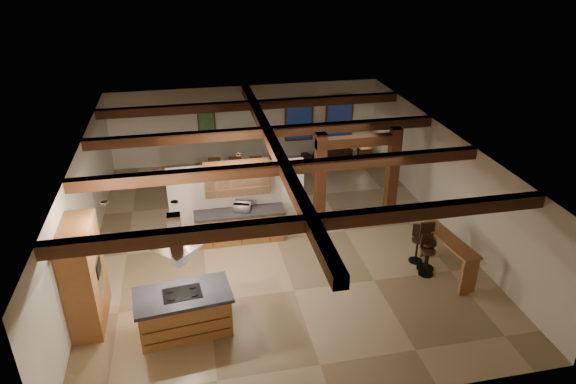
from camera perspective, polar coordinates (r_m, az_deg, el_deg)
name	(u,v)px	position (r m, az deg, el deg)	size (l,w,h in m)	color
ground	(276,238)	(14.76, -1.36, -5.17)	(12.00, 12.00, 0.00)	tan
room_walls	(275,182)	(13.91, -1.43, 1.09)	(12.00, 12.00, 12.00)	beige
ceiling_beams	(275,149)	(13.52, -1.48, 4.84)	(10.00, 12.00, 0.28)	#401E10
timber_posts	(357,168)	(14.95, 7.70, 2.65)	(2.50, 0.30, 2.90)	#401E10
partition_wall	(237,200)	(14.54, -5.64, -0.86)	(3.80, 0.18, 2.20)	beige
pantry_cabinet	(84,276)	(12.02, -21.72, -8.64)	(0.67, 1.60, 2.40)	olive
back_counter	(240,226)	(14.49, -5.36, -3.74)	(2.50, 0.66, 0.94)	olive
upper_display_cabinet	(237,178)	(14.04, -5.69, 1.52)	(1.80, 0.36, 0.95)	olive
range_hood	(179,262)	(10.79, -12.05, -7.67)	(1.10, 1.10, 1.40)	silver
back_windows	(319,118)	(19.98, 3.49, 8.19)	(2.70, 0.07, 1.70)	#401E10
framed_art	(206,120)	(19.30, -9.06, 7.87)	(0.65, 0.05, 0.85)	#401E10
recessed_cans	(177,184)	(11.53, -12.23, 0.85)	(3.16, 2.46, 0.03)	silver
kitchen_island	(184,312)	(11.54, -11.45, -12.92)	(2.14, 1.29, 1.01)	olive
dining_table	(236,186)	(17.12, -5.79, 0.69)	(1.92, 1.07, 0.68)	#381E0E
sofa	(327,154)	(19.83, 4.35, 4.26)	(1.89, 0.74, 0.55)	black
microwave	(242,207)	(14.21, -5.10, -1.65)	(0.45, 0.31, 0.25)	silver
bar_counter	(448,250)	(13.58, 17.38, -6.20)	(0.73, 1.97, 1.01)	olive
side_table	(365,154)	(19.87, 8.50, 4.14)	(0.48, 0.48, 0.60)	#401E10
table_lamp	(365,141)	(19.67, 8.60, 5.57)	(0.28, 0.28, 0.33)	black
bar_stool_a	(427,255)	(13.49, 15.22, -6.77)	(0.38, 0.38, 1.09)	black
bar_stool_b	(417,244)	(13.95, 14.18, -5.57)	(0.39, 0.40, 1.04)	black
bar_stool_c	(427,247)	(13.64, 15.20, -5.89)	(0.44, 0.45, 1.27)	black
dining_chairs	(236,179)	(17.01, -5.82, 1.48)	(1.97, 1.97, 1.18)	#401E10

